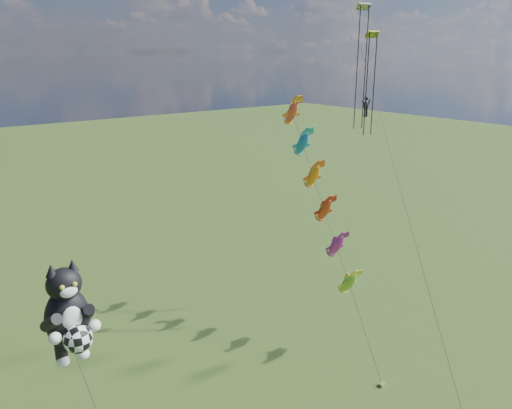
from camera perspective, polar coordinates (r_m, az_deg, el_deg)
cat_kite_rig at (r=28.51m, az=-20.64°, el=-11.67°), size 2.84×4.29×11.58m
fish_windsock_rig at (r=38.61m, az=7.20°, el=1.28°), size 3.66×15.60×20.38m
parafoil_rig at (r=39.11m, az=12.78°, el=12.45°), size 7.43×16.37×25.38m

